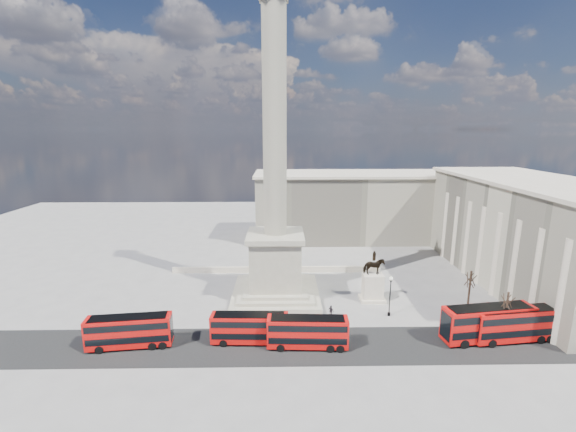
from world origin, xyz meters
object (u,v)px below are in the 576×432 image
(red_bus_e, at_px, (130,331))
(pedestrian_crossing, at_px, (331,311))
(red_bus_a, at_px, (250,328))
(equestrian_statue, at_px, (373,283))
(pedestrian_walking, at_px, (453,324))
(red_bus_b, at_px, (308,332))
(pedestrian_standing, at_px, (466,325))
(victorian_lamp, at_px, (390,293))
(red_bus_d, at_px, (514,324))
(nelsons_column, at_px, (275,220))
(red_bus_c, at_px, (488,323))

(red_bus_e, height_order, pedestrian_crossing, red_bus_e)
(red_bus_a, xyz_separation_m, equestrian_statue, (18.67, 12.37, 0.80))
(red_bus_a, bearing_deg, pedestrian_crossing, 33.70)
(red_bus_e, xyz_separation_m, pedestrian_walking, (42.65, 3.42, -1.29))
(red_bus_b, xyz_separation_m, pedestrian_standing, (21.94, 3.92, -1.34))
(victorian_lamp, bearing_deg, red_bus_a, -160.43)
(red_bus_b, xyz_separation_m, red_bus_d, (26.86, 1.15, 0.22))
(victorian_lamp, distance_m, pedestrian_walking, 9.23)
(equestrian_statue, bearing_deg, pedestrian_standing, -42.33)
(red_bus_e, distance_m, equestrian_statue, 36.18)
(pedestrian_standing, bearing_deg, nelsons_column, -68.61)
(red_bus_c, height_order, pedestrian_standing, red_bus_c)
(red_bus_c, bearing_deg, red_bus_b, 175.11)
(red_bus_a, bearing_deg, red_bus_e, -175.37)
(pedestrian_walking, height_order, pedestrian_crossing, pedestrian_walking)
(nelsons_column, distance_m, red_bus_e, 25.82)
(red_bus_d, bearing_deg, pedestrian_walking, 150.44)
(pedestrian_crossing, bearing_deg, pedestrian_standing, -148.82)
(red_bus_b, xyz_separation_m, red_bus_c, (23.46, 1.20, 0.37))
(nelsons_column, distance_m, equestrian_statue, 18.61)
(red_bus_b, xyz_separation_m, red_bus_e, (-22.40, 0.50, 0.05))
(red_bus_e, bearing_deg, red_bus_a, -3.80)
(victorian_lamp, relative_size, pedestrian_walking, 3.38)
(red_bus_a, height_order, victorian_lamp, victorian_lamp)
(red_bus_b, bearing_deg, pedestrian_standing, 12.56)
(red_bus_c, bearing_deg, red_bus_a, 172.13)
(red_bus_b, distance_m, red_bus_c, 23.49)
(nelsons_column, xyz_separation_m, pedestrian_crossing, (8.23, -7.16, -12.06))
(nelsons_column, distance_m, pedestrian_crossing, 16.26)
(red_bus_a, distance_m, red_bus_e, 15.06)
(red_bus_c, height_order, pedestrian_crossing, red_bus_c)
(red_bus_e, xyz_separation_m, pedestrian_crossing, (26.37, 7.76, -1.34))
(nelsons_column, bearing_deg, equestrian_statue, -6.68)
(red_bus_e, xyz_separation_m, equestrian_statue, (33.72, 13.09, 0.70))
(nelsons_column, distance_m, pedestrian_standing, 31.07)
(red_bus_d, distance_m, victorian_lamp, 16.01)
(equestrian_statue, bearing_deg, pedestrian_walking, -47.29)
(equestrian_statue, bearing_deg, red_bus_e, -158.78)
(pedestrian_walking, distance_m, pedestrian_crossing, 16.85)
(red_bus_a, relative_size, red_bus_b, 0.97)
(red_bus_d, xyz_separation_m, equestrian_statue, (-15.54, 12.44, 0.53))
(red_bus_d, distance_m, equestrian_statue, 19.92)
(red_bus_c, relative_size, red_bus_d, 1.07)
(red_bus_b, height_order, victorian_lamp, victorian_lamp)
(red_bus_a, relative_size, victorian_lamp, 1.62)
(red_bus_e, distance_m, pedestrian_walking, 42.80)
(red_bus_d, bearing_deg, victorian_lamp, 146.44)
(red_bus_b, height_order, equestrian_statue, equestrian_statue)
(equestrian_statue, bearing_deg, red_bus_a, -146.49)
(victorian_lamp, relative_size, equestrian_statue, 0.73)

